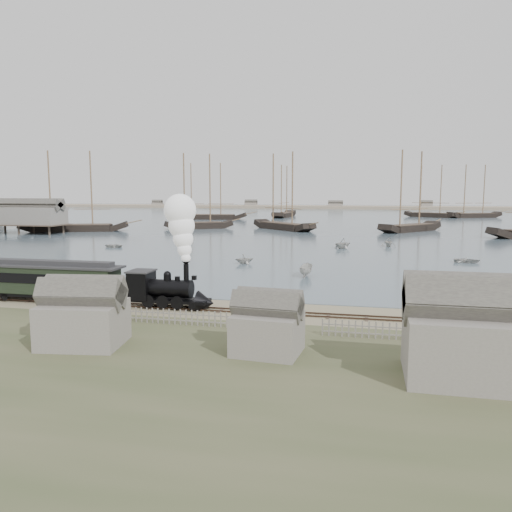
# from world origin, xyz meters

# --- Properties ---
(ground) EXTENTS (600.00, 600.00, 0.00)m
(ground) POSITION_xyz_m (0.00, 0.00, 0.00)
(ground) COLOR tan
(ground) RESTS_ON ground
(harbor_water) EXTENTS (600.00, 336.00, 0.06)m
(harbor_water) POSITION_xyz_m (0.00, 170.00, 0.03)
(harbor_water) COLOR #4B626C
(harbor_water) RESTS_ON ground
(rail_track) EXTENTS (120.00, 1.80, 0.16)m
(rail_track) POSITION_xyz_m (0.00, -2.00, 0.04)
(rail_track) COLOR #3C2A21
(rail_track) RESTS_ON ground
(picket_fence_west) EXTENTS (19.00, 0.10, 1.20)m
(picket_fence_west) POSITION_xyz_m (-6.50, -7.00, 0.00)
(picket_fence_west) COLOR gray
(picket_fence_west) RESTS_ON ground
(picket_fence_east) EXTENTS (15.00, 0.10, 1.20)m
(picket_fence_east) POSITION_xyz_m (12.50, -7.50, 0.00)
(picket_fence_east) COLOR gray
(picket_fence_east) RESTS_ON ground
(shed_left) EXTENTS (5.00, 4.00, 4.10)m
(shed_left) POSITION_xyz_m (-10.00, -13.00, 0.00)
(shed_left) COLOR gray
(shed_left) RESTS_ON ground
(shed_mid) EXTENTS (4.00, 3.50, 3.60)m
(shed_mid) POSITION_xyz_m (2.00, -12.00, 0.00)
(shed_mid) COLOR gray
(shed_mid) RESTS_ON ground
(shed_right) EXTENTS (6.00, 5.00, 5.10)m
(shed_right) POSITION_xyz_m (13.00, -14.00, 0.00)
(shed_right) COLOR gray
(shed_right) RESTS_ON ground
(far_spit) EXTENTS (500.00, 20.00, 1.80)m
(far_spit) POSITION_xyz_m (0.00, 250.00, 0.00)
(far_spit) COLOR tan
(far_spit) RESTS_ON ground
(locomotive) EXTENTS (7.55, 2.82, 9.41)m
(locomotive) POSITION_xyz_m (-7.75, -2.00, 4.34)
(locomotive) COLOR black
(locomotive) RESTS_ON ground
(passenger_coach) EXTENTS (13.50, 2.60, 3.28)m
(passenger_coach) POSITION_xyz_m (-19.92, -2.00, 2.08)
(passenger_coach) COLOR black
(passenger_coach) RESTS_ON ground
(beached_dinghy) EXTENTS (3.12, 4.28, 0.87)m
(beached_dinghy) POSITION_xyz_m (-20.00, -0.28, 0.43)
(beached_dinghy) COLOR #B9B7B0
(beached_dinghy) RESTS_ON ground
(rowboat_0) EXTENTS (3.77, 3.07, 0.69)m
(rowboat_0) POSITION_xyz_m (-27.63, 16.12, 0.40)
(rowboat_0) COLOR #B9B7B0
(rowboat_0) RESTS_ON harbor_water
(rowboat_1) EXTENTS (3.25, 3.37, 1.36)m
(rowboat_1) POSITION_xyz_m (-8.53, 24.71, 0.74)
(rowboat_1) COLOR #B9B7B0
(rowboat_1) RESTS_ON harbor_water
(rowboat_2) EXTENTS (3.65, 1.51, 1.39)m
(rowboat_2) POSITION_xyz_m (0.96, 16.28, 0.75)
(rowboat_2) COLOR #B9B7B0
(rowboat_2) RESTS_ON harbor_water
(rowboat_3) EXTENTS (2.97, 3.81, 0.72)m
(rowboat_3) POSITION_xyz_m (21.61, 32.33, 0.42)
(rowboat_3) COLOR #B9B7B0
(rowboat_3) RESTS_ON harbor_water
(rowboat_6) EXTENTS (2.72, 3.59, 0.70)m
(rowboat_6) POSITION_xyz_m (-36.20, 39.14, 0.41)
(rowboat_6) COLOR #B9B7B0
(rowboat_6) RESTS_ON harbor_water
(rowboat_7) EXTENTS (3.36, 2.97, 1.66)m
(rowboat_7) POSITION_xyz_m (11.74, 51.29, 0.89)
(rowboat_7) COLOR #B9B7B0
(rowboat_7) RESTS_ON harbor_water
(rowboat_8) EXTENTS (4.57, 4.57, 1.83)m
(rowboat_8) POSITION_xyz_m (3.79, 46.31, 0.97)
(rowboat_8) COLOR #B9B7B0
(rowboat_8) RESTS_ON harbor_water
(schooner_0) EXTENTS (26.33, 14.30, 20.00)m
(schooner_0) POSITION_xyz_m (-63.48, 70.14, 10.06)
(schooner_0) COLOR black
(schooner_0) RESTS_ON harbor_water
(schooner_1) EXTENTS (17.59, 13.11, 20.00)m
(schooner_1) POSITION_xyz_m (-35.99, 85.34, 10.06)
(schooner_1) COLOR black
(schooner_1) RESTS_ON harbor_water
(schooner_2) EXTENTS (19.19, 18.87, 20.00)m
(schooner_2) POSITION_xyz_m (-13.45, 86.98, 10.06)
(schooner_2) COLOR black
(schooner_2) RESTS_ON harbor_water
(schooner_3) EXTENTS (17.00, 19.56, 20.00)m
(schooner_3) POSITION_xyz_m (18.48, 88.10, 10.06)
(schooner_3) COLOR black
(schooner_3) RESTS_ON harbor_water
(schooner_6) EXTENTS (28.09, 9.74, 20.00)m
(schooner_6) POSITION_xyz_m (-47.75, 128.94, 10.06)
(schooner_6) COLOR black
(schooner_6) RESTS_ON harbor_water
(schooner_7) EXTENTS (6.98, 22.63, 20.00)m
(schooner_7) POSITION_xyz_m (-23.59, 150.47, 10.06)
(schooner_7) COLOR black
(schooner_7) RESTS_ON harbor_water
(schooner_8) EXTENTS (19.92, 12.98, 20.00)m
(schooner_8) POSITION_xyz_m (31.76, 160.80, 10.06)
(schooner_8) COLOR black
(schooner_8) RESTS_ON harbor_water
(schooner_9) EXTENTS (21.54, 13.91, 20.00)m
(schooner_9) POSITION_xyz_m (47.44, 161.12, 10.06)
(schooner_9) COLOR black
(schooner_9) RESTS_ON harbor_water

